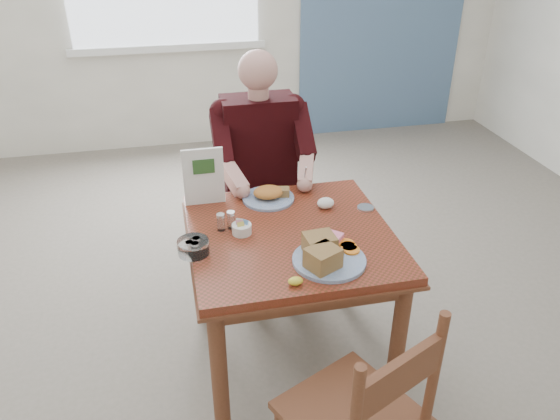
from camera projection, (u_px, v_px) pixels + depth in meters
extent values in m
plane|color=#686154|center=(289.00, 356.00, 2.81)|extent=(6.00, 6.00, 0.00)
ellipsoid|color=yellow|center=(295.00, 281.00, 2.10)|extent=(0.07, 0.06, 0.03)
ellipsoid|color=white|center=(326.00, 203.00, 2.62)|extent=(0.10, 0.09, 0.05)
cylinder|color=silver|center=(366.00, 208.00, 2.63)|extent=(0.10, 0.10, 0.01)
cube|color=white|center=(169.00, 48.00, 4.80)|extent=(1.72, 0.04, 0.06)
cube|color=maroon|center=(291.00, 236.00, 2.45)|extent=(0.90, 0.90, 0.04)
cube|color=brown|center=(291.00, 241.00, 2.47)|extent=(0.92, 0.92, 0.01)
cylinder|color=brown|center=(219.00, 374.00, 2.23)|extent=(0.07, 0.07, 0.71)
cylinder|color=brown|center=(398.00, 345.00, 2.38)|extent=(0.07, 0.07, 0.71)
cylinder|color=brown|center=(202.00, 266.00, 2.89)|extent=(0.07, 0.07, 0.71)
cylinder|color=brown|center=(342.00, 249.00, 3.04)|extent=(0.07, 0.07, 0.71)
cube|color=brown|center=(313.00, 302.00, 2.15)|extent=(0.80, 0.03, 0.08)
cube|color=brown|center=(273.00, 208.00, 2.82)|extent=(0.80, 0.03, 0.08)
cube|color=brown|center=(205.00, 260.00, 2.41)|extent=(0.03, 0.80, 0.08)
cube|color=brown|center=(371.00, 239.00, 2.56)|extent=(0.03, 0.80, 0.08)
cylinder|color=brown|center=(237.00, 262.00, 3.15)|extent=(0.04, 0.04, 0.45)
cylinder|color=brown|center=(297.00, 255.00, 3.22)|extent=(0.04, 0.04, 0.45)
cylinder|color=brown|center=(228.00, 230.00, 3.46)|extent=(0.04, 0.04, 0.45)
cylinder|color=brown|center=(284.00, 224.00, 3.52)|extent=(0.04, 0.04, 0.45)
cube|color=brown|center=(261.00, 208.00, 3.22)|extent=(0.42, 0.42, 0.03)
cylinder|color=brown|center=(225.00, 162.00, 3.22)|extent=(0.04, 0.04, 0.50)
cylinder|color=brown|center=(284.00, 157.00, 3.29)|extent=(0.04, 0.04, 0.50)
cube|color=brown|center=(254.00, 144.00, 3.21)|extent=(0.38, 0.03, 0.14)
cylinder|color=brown|center=(349.00, 404.00, 2.26)|extent=(0.05, 0.05, 0.45)
cube|color=brown|center=(351.00, 414.00, 1.92)|extent=(0.56, 0.56, 0.03)
cylinder|color=brown|center=(434.00, 373.00, 1.78)|extent=(0.05, 0.05, 0.50)
cube|color=brown|center=(400.00, 376.00, 1.63)|extent=(0.36, 0.19, 0.14)
cube|color=gray|center=(247.00, 208.00, 3.06)|extent=(0.13, 0.38, 0.12)
cube|color=gray|center=(282.00, 205.00, 3.10)|extent=(0.13, 0.38, 0.12)
cube|color=gray|center=(254.00, 270.00, 3.06)|extent=(0.10, 0.10, 0.48)
cube|color=gray|center=(289.00, 266.00, 3.09)|extent=(0.10, 0.10, 0.48)
cube|color=black|center=(259.00, 147.00, 3.06)|extent=(0.40, 0.22, 0.58)
sphere|color=black|center=(223.00, 112.00, 2.92)|extent=(0.15, 0.15, 0.15)
sphere|color=black|center=(292.00, 107.00, 2.99)|extent=(0.15, 0.15, 0.15)
cylinder|color=tan|center=(258.00, 95.00, 2.89)|extent=(0.11, 0.11, 0.08)
sphere|color=tan|center=(258.00, 70.00, 2.83)|extent=(0.21, 0.21, 0.21)
cube|color=black|center=(221.00, 138.00, 2.86)|extent=(0.09, 0.29, 0.27)
cube|color=black|center=(302.00, 131.00, 2.95)|extent=(0.09, 0.29, 0.27)
sphere|color=black|center=(225.00, 164.00, 2.81)|extent=(0.09, 0.09, 0.09)
sphere|color=black|center=(307.00, 157.00, 2.90)|extent=(0.09, 0.09, 0.09)
cube|color=tan|center=(233.00, 177.00, 2.76)|extent=(0.14, 0.23, 0.14)
cube|color=tan|center=(306.00, 170.00, 2.83)|extent=(0.14, 0.23, 0.14)
sphere|color=tan|center=(242.00, 191.00, 2.71)|extent=(0.08, 0.08, 0.08)
sphere|color=tan|center=(305.00, 185.00, 2.77)|extent=(0.08, 0.08, 0.08)
cylinder|color=silver|center=(305.00, 176.00, 2.74)|extent=(0.01, 0.05, 0.12)
cylinder|color=white|center=(329.00, 260.00, 2.24)|extent=(0.38, 0.38, 0.02)
cube|color=tan|center=(323.00, 258.00, 2.16)|extent=(0.16, 0.15, 0.08)
cube|color=tan|center=(319.00, 244.00, 2.25)|extent=(0.13, 0.12, 0.08)
cylinder|color=orange|center=(351.00, 250.00, 2.28)|extent=(0.08, 0.08, 0.01)
cylinder|color=orange|center=(349.00, 247.00, 2.30)|extent=(0.10, 0.10, 0.01)
cylinder|color=orange|center=(346.00, 244.00, 2.32)|extent=(0.10, 0.10, 0.01)
cube|color=pink|center=(335.00, 237.00, 2.34)|extent=(0.08, 0.08, 0.03)
cylinder|color=white|center=(268.00, 198.00, 2.71)|extent=(0.30, 0.30, 0.01)
ellipsoid|color=gold|center=(268.00, 192.00, 2.69)|extent=(0.17, 0.15, 0.06)
cube|color=tan|center=(280.00, 192.00, 2.71)|extent=(0.10, 0.07, 0.04)
cylinder|color=white|center=(242.00, 229.00, 2.42)|extent=(0.12, 0.12, 0.05)
cube|color=pink|center=(239.00, 223.00, 2.41)|extent=(0.03, 0.02, 0.02)
cube|color=#6699D8|center=(245.00, 222.00, 2.41)|extent=(0.03, 0.03, 0.02)
cube|color=#EAD159|center=(241.00, 224.00, 2.40)|extent=(0.03, 0.02, 0.02)
cube|color=white|center=(239.00, 221.00, 2.42)|extent=(0.03, 0.03, 0.02)
cylinder|color=white|center=(221.00, 224.00, 2.44)|extent=(0.04, 0.04, 0.07)
cylinder|color=silver|center=(221.00, 216.00, 2.42)|extent=(0.04, 0.04, 0.01)
cylinder|color=white|center=(231.00, 221.00, 2.46)|extent=(0.04, 0.04, 0.07)
cylinder|color=silver|center=(231.00, 213.00, 2.44)|extent=(0.04, 0.04, 0.01)
cylinder|color=white|center=(193.00, 247.00, 2.28)|extent=(0.17, 0.17, 0.06)
cylinder|color=white|center=(189.00, 244.00, 2.27)|extent=(0.04, 0.04, 0.02)
cylinder|color=white|center=(196.00, 240.00, 2.29)|extent=(0.04, 0.04, 0.02)
cylinder|color=white|center=(195.00, 245.00, 2.26)|extent=(0.04, 0.04, 0.02)
cube|color=white|center=(204.00, 177.00, 2.61)|extent=(0.20, 0.02, 0.29)
cube|color=#2D5926|center=(204.00, 167.00, 2.57)|extent=(0.10, 0.00, 0.07)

